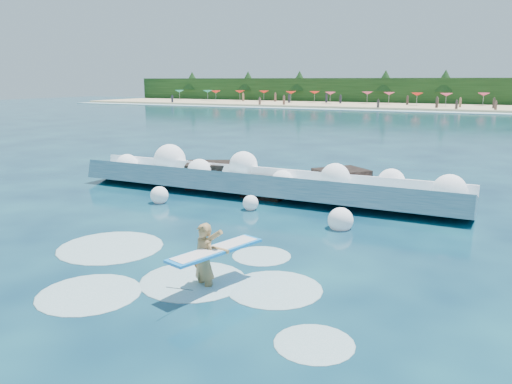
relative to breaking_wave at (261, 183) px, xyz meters
The scene contains 11 objects.
ground 6.44m from the breaking_wave, 86.14° to the right, with size 200.00×200.00×0.00m, color #061C37.
beach 71.60m from the breaking_wave, 89.65° to the left, with size 140.00×20.00×0.40m, color tan.
wet_band 60.60m from the breaking_wave, 89.59° to the left, with size 140.00×5.00×0.08m, color silver.
treeline 81.62m from the breaking_wave, 89.70° to the left, with size 140.00×4.00×5.00m, color black.
breaking_wave is the anchor object (origin of this frame).
rock_cluster 0.63m from the breaking_wave, 96.11° to the left, with size 8.29×3.14×1.33m.
surfer_with_board 9.36m from the breaking_wave, 71.80° to the right, with size 1.27×2.95×1.78m.
wave_spray 0.50m from the breaking_wave, 161.63° to the right, with size 15.02×4.74×1.88m.
surf_foam 8.66m from the breaking_wave, 80.54° to the right, with size 9.11×5.79×0.15m.
beach_umbrellas 73.89m from the breaking_wave, 89.79° to the left, with size 111.40×6.77×0.50m.
beachgoers 68.79m from the breaking_wave, 83.40° to the left, with size 100.00×12.60×1.92m.
Camera 1 is at (8.15, -11.44, 4.57)m, focal length 35.00 mm.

